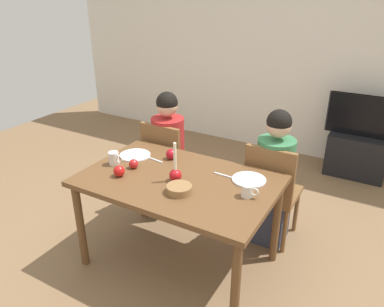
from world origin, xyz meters
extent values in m
plane|color=brown|center=(0.00, 0.00, 0.00)|extent=(7.68, 7.68, 0.00)
cube|color=silver|center=(0.00, 2.60, 1.30)|extent=(6.40, 0.10, 2.60)
cube|color=brown|center=(0.00, 0.00, 0.73)|extent=(1.40, 0.90, 0.04)
cylinder|color=brown|center=(-0.64, -0.39, 0.35)|extent=(0.06, 0.06, 0.71)
cylinder|color=brown|center=(0.64, -0.39, 0.35)|extent=(0.06, 0.06, 0.71)
cylinder|color=brown|center=(-0.64, 0.39, 0.35)|extent=(0.06, 0.06, 0.71)
cylinder|color=brown|center=(0.64, 0.39, 0.35)|extent=(0.06, 0.06, 0.71)
cube|color=brown|center=(-0.51, 0.69, 0.43)|extent=(0.40, 0.40, 0.04)
cube|color=brown|center=(-0.51, 0.51, 0.68)|extent=(0.40, 0.04, 0.45)
cylinder|color=brown|center=(-0.34, 0.86, 0.21)|extent=(0.04, 0.04, 0.41)
cylinder|color=brown|center=(-0.68, 0.86, 0.21)|extent=(0.04, 0.04, 0.41)
cylinder|color=brown|center=(-0.34, 0.52, 0.21)|extent=(0.04, 0.04, 0.41)
cylinder|color=brown|center=(-0.68, 0.52, 0.21)|extent=(0.04, 0.04, 0.41)
cube|color=brown|center=(0.51, 0.69, 0.43)|extent=(0.40, 0.40, 0.04)
cube|color=brown|center=(0.51, 0.51, 0.68)|extent=(0.40, 0.04, 0.45)
cylinder|color=brown|center=(0.68, 0.86, 0.21)|extent=(0.04, 0.04, 0.41)
cylinder|color=brown|center=(0.34, 0.86, 0.21)|extent=(0.04, 0.04, 0.41)
cylinder|color=brown|center=(0.68, 0.52, 0.21)|extent=(0.04, 0.04, 0.41)
cylinder|color=brown|center=(0.34, 0.52, 0.21)|extent=(0.04, 0.04, 0.41)
cube|color=#33384C|center=(-0.51, 0.64, 0.23)|extent=(0.28, 0.28, 0.45)
cylinder|color=#AD2323|center=(-0.51, 0.64, 0.69)|extent=(0.30, 0.30, 0.48)
sphere|color=tan|center=(-0.51, 0.64, 1.04)|extent=(0.19, 0.19, 0.19)
sphere|color=black|center=(-0.51, 0.64, 1.07)|extent=(0.19, 0.19, 0.19)
cube|color=#33384C|center=(0.51, 0.64, 0.23)|extent=(0.28, 0.28, 0.45)
cylinder|color=#387A4C|center=(0.51, 0.64, 0.69)|extent=(0.30, 0.30, 0.48)
sphere|color=tan|center=(0.51, 0.64, 1.04)|extent=(0.19, 0.19, 0.19)
sphere|color=black|center=(0.51, 0.64, 1.07)|extent=(0.19, 0.19, 0.19)
cube|color=black|center=(0.98, 2.30, 0.24)|extent=(0.64, 0.40, 0.48)
cube|color=black|center=(0.98, 2.30, 0.71)|extent=(0.79, 0.04, 0.46)
cube|color=black|center=(0.98, 2.30, 0.71)|extent=(0.76, 0.05, 0.46)
sphere|color=red|center=(0.00, -0.04, 0.80)|extent=(0.09, 0.09, 0.09)
cylinder|color=#EFE5C6|center=(0.00, -0.04, 0.94)|extent=(0.02, 0.02, 0.20)
cylinder|color=silver|center=(-0.51, 0.16, 0.76)|extent=(0.25, 0.25, 0.01)
cylinder|color=silver|center=(0.45, 0.23, 0.76)|extent=(0.24, 0.24, 0.01)
cylinder|color=silver|center=(-0.56, -0.05, 0.80)|extent=(0.08, 0.08, 0.10)
torus|color=silver|center=(-0.50, -0.05, 0.81)|extent=(0.07, 0.01, 0.07)
cylinder|color=silver|center=(0.52, 0.02, 0.79)|extent=(0.08, 0.08, 0.09)
torus|color=silver|center=(0.57, 0.02, 0.80)|extent=(0.06, 0.01, 0.06)
cube|color=silver|center=(-0.34, 0.17, 0.75)|extent=(0.18, 0.04, 0.01)
cube|color=silver|center=(0.28, 0.20, 0.75)|extent=(0.18, 0.03, 0.01)
cylinder|color=olive|center=(0.11, -0.16, 0.78)|extent=(0.17, 0.17, 0.05)
sphere|color=#B0121F|center=(-0.22, 0.26, 0.79)|extent=(0.08, 0.08, 0.08)
sphere|color=red|center=(-0.39, -0.18, 0.79)|extent=(0.08, 0.08, 0.08)
sphere|color=red|center=(-0.38, -0.02, 0.79)|extent=(0.07, 0.07, 0.07)
camera|label=1|loc=(1.26, -2.01, 2.03)|focal=34.87mm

